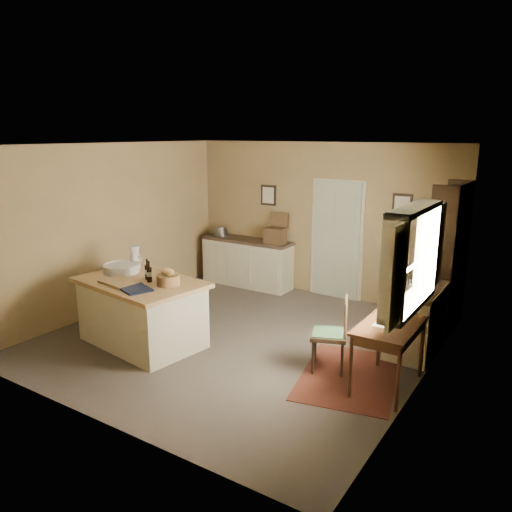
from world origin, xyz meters
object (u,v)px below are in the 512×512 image
at_px(sideboard, 247,261).
at_px(shelving_unit, 451,258).
at_px(writing_desk, 389,332).
at_px(desk_chair, 329,335).
at_px(right_cabinet, 416,319).
at_px(work_island, 142,310).

bearing_deg(sideboard, shelving_unit, -3.23).
distance_m(sideboard, shelving_unit, 3.75).
bearing_deg(sideboard, writing_desk, -34.46).
distance_m(writing_desk, desk_chair, 0.78).
xyz_separation_m(sideboard, writing_desk, (3.54, -2.43, 0.19)).
height_order(desk_chair, shelving_unit, shelving_unit).
bearing_deg(sideboard, right_cabinet, -20.18).
distance_m(right_cabinet, shelving_unit, 1.27).
relative_size(writing_desk, desk_chair, 1.08).
xyz_separation_m(desk_chair, right_cabinet, (0.75, 1.09, 0.00)).
xyz_separation_m(writing_desk, desk_chair, (-0.75, 0.04, -0.22)).
relative_size(desk_chair, right_cabinet, 0.87).
xyz_separation_m(right_cabinet, shelving_unit, (0.16, 1.09, 0.63)).
relative_size(sideboard, right_cabinet, 1.72).
bearing_deg(writing_desk, work_island, -169.25).
xyz_separation_m(desk_chair, shelving_unit, (0.91, 2.18, 0.63)).
bearing_deg(work_island, desk_chair, 22.80).
xyz_separation_m(writing_desk, right_cabinet, (-0.00, 1.13, -0.22)).
distance_m(sideboard, desk_chair, 3.68).
relative_size(writing_desk, right_cabinet, 0.94).
bearing_deg(shelving_unit, work_island, -140.23).
xyz_separation_m(work_island, right_cabinet, (3.26, 1.75, -0.02)).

